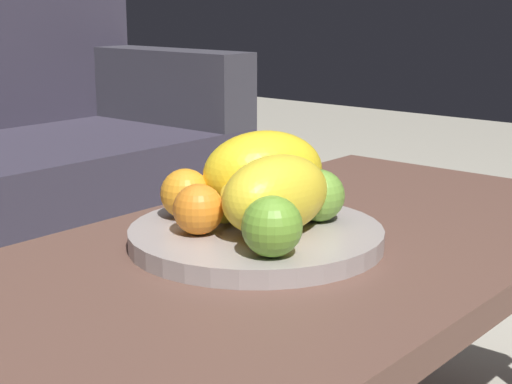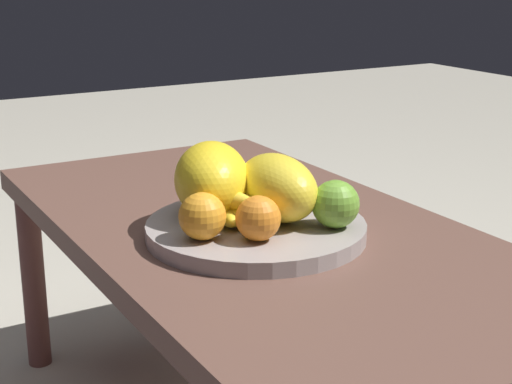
{
  "view_description": "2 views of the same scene",
  "coord_description": "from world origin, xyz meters",
  "px_view_note": "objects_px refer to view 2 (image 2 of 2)",
  "views": [
    {
      "loc": [
        -0.84,
        -0.63,
        0.77
      ],
      "look_at": [
        -0.05,
        0.04,
        0.52
      ],
      "focal_mm": 55.34,
      "sensor_mm": 36.0,
      "label": 1
    },
    {
      "loc": [
        -1.08,
        0.63,
        0.87
      ],
      "look_at": [
        -0.05,
        0.04,
        0.52
      ],
      "focal_mm": 55.89,
      "sensor_mm": 36.0,
      "label": 2
    }
  ],
  "objects_px": {
    "fruit_bowl": "(256,230)",
    "melon_smaller_beside": "(212,179)",
    "orange_front": "(202,216)",
    "orange_left": "(258,218)",
    "banana_bunch": "(220,206)",
    "apple_front": "(335,204)",
    "melon_large_front": "(279,187)",
    "coffee_table": "(260,252)",
    "apple_left": "(255,184)"
  },
  "relations": [
    {
      "from": "fruit_bowl",
      "to": "orange_front",
      "type": "bearing_deg",
      "value": 104.49
    },
    {
      "from": "orange_front",
      "to": "apple_left",
      "type": "relative_size",
      "value": 0.97
    },
    {
      "from": "coffee_table",
      "to": "melon_large_front",
      "type": "distance_m",
      "value": 0.14
    },
    {
      "from": "melon_smaller_beside",
      "to": "orange_front",
      "type": "height_order",
      "value": "melon_smaller_beside"
    },
    {
      "from": "orange_front",
      "to": "apple_left",
      "type": "distance_m",
      "value": 0.19
    },
    {
      "from": "melon_large_front",
      "to": "melon_smaller_beside",
      "type": "distance_m",
      "value": 0.11
    },
    {
      "from": "orange_left",
      "to": "apple_left",
      "type": "xyz_separation_m",
      "value": [
        0.15,
        -0.08,
        0.0
      ]
    },
    {
      "from": "orange_front",
      "to": "orange_left",
      "type": "relative_size",
      "value": 1.05
    },
    {
      "from": "melon_smaller_beside",
      "to": "banana_bunch",
      "type": "distance_m",
      "value": 0.05
    },
    {
      "from": "coffee_table",
      "to": "orange_front",
      "type": "xyz_separation_m",
      "value": [
        -0.08,
        0.14,
        0.11
      ]
    },
    {
      "from": "apple_front",
      "to": "apple_left",
      "type": "xyz_separation_m",
      "value": [
        0.16,
        0.05,
        -0.0
      ]
    },
    {
      "from": "fruit_bowl",
      "to": "banana_bunch",
      "type": "height_order",
      "value": "banana_bunch"
    },
    {
      "from": "coffee_table",
      "to": "fruit_bowl",
      "type": "distance_m",
      "value": 0.09
    },
    {
      "from": "orange_front",
      "to": "melon_large_front",
      "type": "bearing_deg",
      "value": -80.43
    },
    {
      "from": "apple_front",
      "to": "orange_left",
      "type": "bearing_deg",
      "value": 86.12
    },
    {
      "from": "melon_large_front",
      "to": "orange_front",
      "type": "distance_m",
      "value": 0.15
    },
    {
      "from": "melon_large_front",
      "to": "melon_smaller_beside",
      "type": "height_order",
      "value": "melon_smaller_beside"
    },
    {
      "from": "fruit_bowl",
      "to": "melon_smaller_beside",
      "type": "distance_m",
      "value": 0.11
    },
    {
      "from": "banana_bunch",
      "to": "fruit_bowl",
      "type": "bearing_deg",
      "value": -121.67
    },
    {
      "from": "melon_smaller_beside",
      "to": "orange_left",
      "type": "distance_m",
      "value": 0.14
    },
    {
      "from": "fruit_bowl",
      "to": "orange_left",
      "type": "relative_size",
      "value": 5.14
    },
    {
      "from": "coffee_table",
      "to": "melon_large_front",
      "type": "xyz_separation_m",
      "value": [
        -0.05,
        -0.0,
        0.13
      ]
    },
    {
      "from": "orange_front",
      "to": "orange_left",
      "type": "bearing_deg",
      "value": -122.87
    },
    {
      "from": "orange_left",
      "to": "banana_bunch",
      "type": "xyz_separation_m",
      "value": [
        0.1,
        0.01,
        -0.01
      ]
    },
    {
      "from": "coffee_table",
      "to": "banana_bunch",
      "type": "xyz_separation_m",
      "value": [
        -0.02,
        0.09,
        0.1
      ]
    },
    {
      "from": "melon_large_front",
      "to": "melon_smaller_beside",
      "type": "xyz_separation_m",
      "value": [
        0.07,
        0.08,
        0.01
      ]
    },
    {
      "from": "apple_front",
      "to": "coffee_table",
      "type": "bearing_deg",
      "value": 23.42
    },
    {
      "from": "fruit_bowl",
      "to": "orange_left",
      "type": "distance_m",
      "value": 0.09
    },
    {
      "from": "orange_left",
      "to": "banana_bunch",
      "type": "height_order",
      "value": "orange_left"
    },
    {
      "from": "melon_large_front",
      "to": "orange_left",
      "type": "relative_size",
      "value": 2.58
    },
    {
      "from": "melon_smaller_beside",
      "to": "orange_front",
      "type": "bearing_deg",
      "value": 145.98
    },
    {
      "from": "melon_large_front",
      "to": "apple_left",
      "type": "height_order",
      "value": "melon_large_front"
    },
    {
      "from": "melon_smaller_beside",
      "to": "apple_front",
      "type": "distance_m",
      "value": 0.2
    },
    {
      "from": "apple_front",
      "to": "banana_bunch",
      "type": "distance_m",
      "value": 0.18
    },
    {
      "from": "fruit_bowl",
      "to": "banana_bunch",
      "type": "relative_size",
      "value": 2.11
    },
    {
      "from": "melon_smaller_beside",
      "to": "orange_front",
      "type": "xyz_separation_m",
      "value": [
        -0.1,
        0.06,
        -0.02
      ]
    },
    {
      "from": "melon_large_front",
      "to": "orange_left",
      "type": "bearing_deg",
      "value": 131.84
    },
    {
      "from": "coffee_table",
      "to": "banana_bunch",
      "type": "distance_m",
      "value": 0.13
    },
    {
      "from": "fruit_bowl",
      "to": "apple_front",
      "type": "xyz_separation_m",
      "value": [
        -0.08,
        -0.09,
        0.05
      ]
    },
    {
      "from": "coffee_table",
      "to": "melon_large_front",
      "type": "height_order",
      "value": "melon_large_front"
    },
    {
      "from": "apple_front",
      "to": "banana_bunch",
      "type": "bearing_deg",
      "value": 52.01
    },
    {
      "from": "orange_front",
      "to": "apple_front",
      "type": "relative_size",
      "value": 0.95
    },
    {
      "from": "fruit_bowl",
      "to": "melon_large_front",
      "type": "relative_size",
      "value": 1.99
    },
    {
      "from": "banana_bunch",
      "to": "apple_front",
      "type": "bearing_deg",
      "value": -127.99
    },
    {
      "from": "apple_front",
      "to": "banana_bunch",
      "type": "height_order",
      "value": "apple_front"
    },
    {
      "from": "orange_front",
      "to": "banana_bunch",
      "type": "bearing_deg",
      "value": -45.41
    },
    {
      "from": "fruit_bowl",
      "to": "apple_front",
      "type": "distance_m",
      "value": 0.13
    },
    {
      "from": "melon_large_front",
      "to": "orange_left",
      "type": "distance_m",
      "value": 0.11
    },
    {
      "from": "orange_front",
      "to": "orange_left",
      "type": "xyz_separation_m",
      "value": [
        -0.04,
        -0.07,
        -0.0
      ]
    },
    {
      "from": "melon_large_front",
      "to": "coffee_table",
      "type": "bearing_deg",
      "value": 2.55
    }
  ]
}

